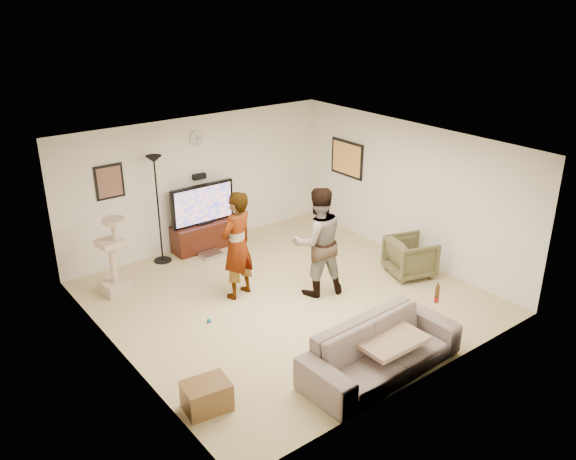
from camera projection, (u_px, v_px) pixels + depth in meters
floor at (287, 298)px, 9.54m from camera, size 5.50×5.50×0.02m
ceiling at (287, 146)px, 8.57m from camera, size 5.50×5.50×0.02m
wall_back at (198, 182)px, 11.07m from camera, size 5.50×0.04×2.50m
wall_front at (426, 295)px, 7.04m from camera, size 5.50×0.04×2.50m
wall_left at (116, 276)px, 7.51m from camera, size 0.04×5.50×2.50m
wall_right at (408, 191)px, 10.60m from camera, size 0.04×5.50×2.50m
wall_clock at (196, 138)px, 10.72m from camera, size 0.26×0.04×0.26m
wall_speaker at (199, 176)px, 10.97m from camera, size 0.25×0.10×0.10m
picture_back at (109, 182)px, 9.96m from camera, size 0.42×0.03×0.52m
picture_right at (347, 159)px, 11.66m from camera, size 0.03×0.78×0.62m
tv_stand at (205, 235)px, 11.23m from camera, size 1.25×0.45×0.52m
console_box at (211, 254)px, 10.97m from camera, size 0.40×0.30×0.07m
tv at (203, 204)px, 10.99m from camera, size 1.28×0.08×0.76m
tv_screen at (204, 205)px, 10.95m from camera, size 1.18×0.01×0.67m
floor_lamp at (158, 210)px, 10.41m from camera, size 0.32×0.32×1.99m
cat_tree at (112, 256)px, 9.45m from camera, size 0.47×0.47×1.31m
person_left at (237, 245)px, 9.27m from camera, size 0.74×0.59×1.78m
person_right at (318, 242)px, 9.35m from camera, size 1.05×0.92×1.81m
sofa at (381, 349)px, 7.60m from camera, size 2.29×0.96×0.66m
throw_blanket at (388, 338)px, 7.62m from camera, size 0.90×0.70×0.06m
beer_bottle at (437, 294)px, 8.01m from camera, size 0.06×0.06×0.25m
armchair at (410, 257)px, 10.16m from camera, size 0.94×0.92×0.68m
side_table at (207, 396)px, 6.96m from camera, size 0.59×0.48×0.36m
toy_ball at (209, 320)px, 8.81m from camera, size 0.07×0.07×0.07m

